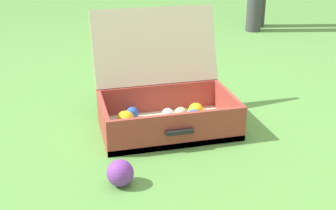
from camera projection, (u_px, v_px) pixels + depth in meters
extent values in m
plane|color=#569342|center=(188.00, 125.00, 1.94)|extent=(16.00, 16.00, 0.00)
cube|color=beige|center=(168.00, 128.00, 1.89)|extent=(0.56, 0.35, 0.03)
cube|color=#9E3D33|center=(104.00, 121.00, 1.81)|extent=(0.02, 0.35, 0.15)
cube|color=#9E3D33|center=(228.00, 108.00, 1.93)|extent=(0.02, 0.35, 0.15)
cube|color=#9E3D33|center=(178.00, 131.00, 1.72)|extent=(0.53, 0.02, 0.15)
cube|color=#9E3D33|center=(159.00, 100.00, 2.02)|extent=(0.53, 0.02, 0.15)
cube|color=beige|center=(155.00, 46.00, 1.98)|extent=(0.56, 0.14, 0.33)
cube|color=black|center=(180.00, 132.00, 1.70)|extent=(0.11, 0.02, 0.02)
sphere|color=#D1B784|center=(126.00, 127.00, 1.79)|extent=(0.07, 0.07, 0.07)
sphere|color=yellow|center=(125.00, 119.00, 1.85)|extent=(0.07, 0.07, 0.07)
sphere|color=orange|center=(175.00, 129.00, 1.79)|extent=(0.05, 0.05, 0.05)
sphere|color=yellow|center=(196.00, 110.00, 1.95)|extent=(0.07, 0.07, 0.07)
sphere|color=white|center=(168.00, 114.00, 1.93)|extent=(0.05, 0.05, 0.05)
sphere|color=orange|center=(212.00, 124.00, 1.83)|extent=(0.05, 0.05, 0.05)
sphere|color=#D1B784|center=(181.00, 114.00, 1.92)|extent=(0.06, 0.06, 0.06)
sphere|color=red|center=(146.00, 124.00, 1.82)|extent=(0.06, 0.06, 0.06)
sphere|color=#CCDB38|center=(172.00, 125.00, 1.83)|extent=(0.05, 0.05, 0.05)
sphere|color=blue|center=(194.00, 117.00, 1.88)|extent=(0.07, 0.07, 0.07)
sphere|color=blue|center=(132.00, 113.00, 1.94)|extent=(0.05, 0.05, 0.05)
sphere|color=orange|center=(225.00, 125.00, 1.82)|extent=(0.06, 0.06, 0.06)
sphere|color=#D1B784|center=(142.00, 131.00, 1.76)|extent=(0.07, 0.07, 0.07)
sphere|color=white|center=(166.00, 134.00, 1.76)|extent=(0.05, 0.05, 0.05)
sphere|color=purple|center=(120.00, 173.00, 1.49)|extent=(0.09, 0.09, 0.09)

